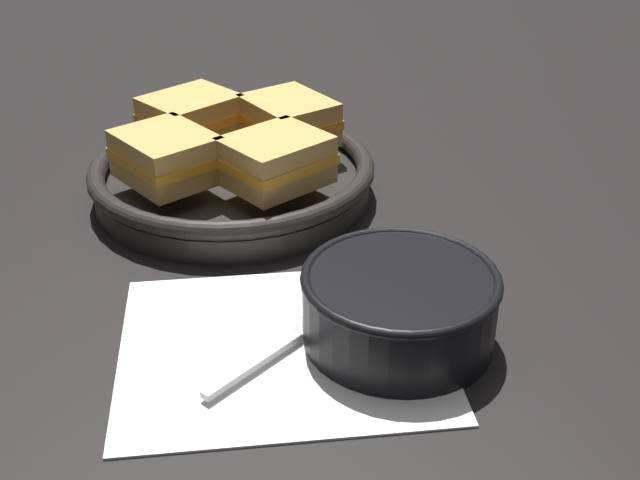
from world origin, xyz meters
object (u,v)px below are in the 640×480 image
sandwich_near_right (166,157)px  spoon (302,333)px  soup_bowl (400,303)px  skillet (233,177)px  sandwich_far_left (276,160)px  sandwich_far_right (289,120)px  sandwich_near_left (191,117)px

sandwich_near_right → spoon: bearing=-68.8°
soup_bowl → skillet: 0.29m
sandwich_near_right → sandwich_far_left: same height
spoon → soup_bowl: bearing=-47.0°
skillet → sandwich_near_right: size_ratio=2.45×
soup_bowl → skillet: size_ratio=0.51×
sandwich_far_right → sandwich_near_right: bearing=-151.5°
spoon → sandwich_far_right: size_ratio=1.07×
spoon → skillet: bearing=58.1°
skillet → sandwich_near_right: (-0.06, -0.04, 0.04)m
sandwich_near_left → sandwich_far_right: 0.10m
sandwich_far_left → soup_bowl: bearing=-74.0°
sandwich_near_left → spoon: bearing=-79.9°
sandwich_near_right → sandwich_far_left: (0.10, -0.03, 0.00)m
soup_bowl → sandwich_near_left: sandwich_near_left is taller
soup_bowl → sandwich_near_right: (-0.16, 0.24, 0.03)m
sandwich_near_left → sandwich_near_right: same height
spoon → sandwich_far_left: bearing=49.4°
spoon → sandwich_near_right: 0.25m
sandwich_near_left → sandwich_near_right: size_ratio=1.01×
sandwich_near_left → skillet: bearing=-61.5°
skillet → sandwich_near_left: size_ratio=2.43×
sandwich_near_right → sandwich_far_right: bearing=28.5°
spoon → sandwich_far_right: 0.30m
sandwich_near_left → sandwich_far_right: (0.10, -0.03, 0.00)m
soup_bowl → spoon: (-0.07, 0.01, -0.03)m
spoon → sandwich_near_left: size_ratio=1.03×
sandwich_far_left → sandwich_far_right: (0.03, 0.10, 0.00)m
sandwich_near_left → sandwich_far_left: bearing=-61.5°
soup_bowl → sandwich_far_left: bearing=106.0°
soup_bowl → skillet: bearing=109.1°
sandwich_far_right → sandwich_near_left: bearing=163.5°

